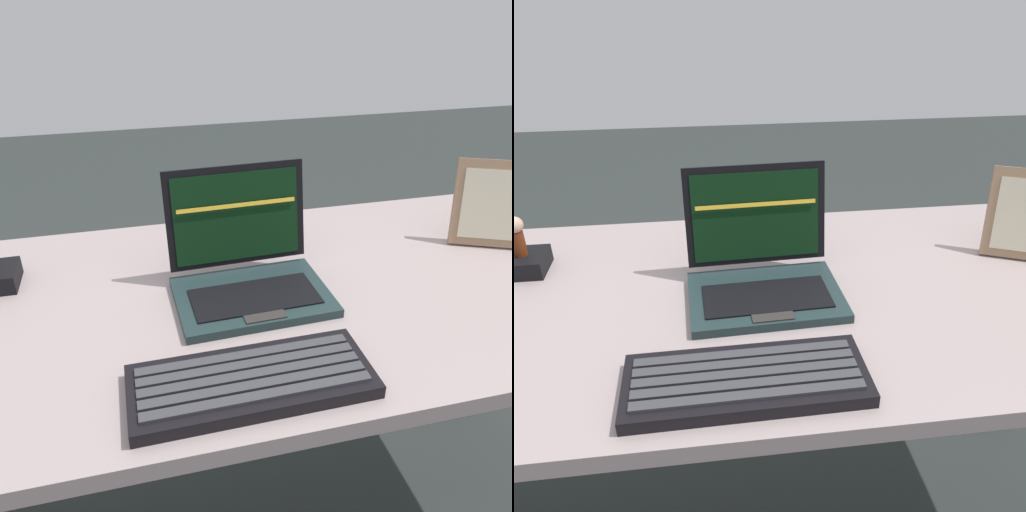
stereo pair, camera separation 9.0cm
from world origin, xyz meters
The scene contains 4 objects.
desk centered at (0.00, 0.00, 0.63)m, with size 1.75×0.68×0.72m.
laptop_front centered at (0.07, 0.01, 0.76)m, with size 0.28×0.23×0.21m.
external_keyboard centered at (0.02, -0.24, 0.73)m, with size 0.35×0.14×0.03m.
photo_frame centered at (0.62, 0.07, 0.81)m, with size 0.17×0.12×0.18m.
Camera 1 is at (-0.11, -0.78, 1.23)m, focal length 36.43 mm.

